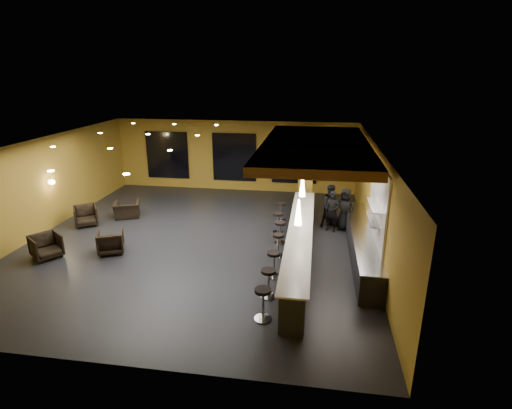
# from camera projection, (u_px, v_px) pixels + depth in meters

# --- Properties ---
(floor) EXTENTS (12.00, 13.00, 0.10)m
(floor) POSITION_uv_depth(u_px,v_px,m) (200.00, 241.00, 14.47)
(floor) COLOR black
(floor) RESTS_ON ground
(ceiling) EXTENTS (12.00, 13.00, 0.10)m
(ceiling) POSITION_uv_depth(u_px,v_px,m) (195.00, 143.00, 13.31)
(ceiling) COLOR black
(wall_back) EXTENTS (12.00, 0.10, 3.50)m
(wall_back) POSITION_uv_depth(u_px,v_px,m) (235.00, 156.00, 20.02)
(wall_back) COLOR #A98126
(wall_back) RESTS_ON floor
(wall_front) EXTENTS (12.00, 0.10, 3.50)m
(wall_front) POSITION_uv_depth(u_px,v_px,m) (100.00, 293.00, 7.76)
(wall_front) COLOR #A98126
(wall_front) RESTS_ON floor
(wall_left) EXTENTS (0.10, 13.00, 3.50)m
(wall_left) POSITION_uv_depth(u_px,v_px,m) (39.00, 187.00, 14.75)
(wall_left) COLOR #A98126
(wall_left) RESTS_ON floor
(wall_right) EXTENTS (0.10, 13.00, 3.50)m
(wall_right) POSITION_uv_depth(u_px,v_px,m) (376.00, 202.00, 13.03)
(wall_right) COLOR #A98126
(wall_right) RESTS_ON floor
(wood_soffit) EXTENTS (3.60, 8.00, 0.28)m
(wood_soffit) POSITION_uv_depth(u_px,v_px,m) (315.00, 146.00, 13.74)
(wood_soffit) COLOR #9A602D
(wood_soffit) RESTS_ON ceiling
(window_left) EXTENTS (2.20, 0.06, 2.40)m
(window_left) POSITION_uv_depth(u_px,v_px,m) (167.00, 155.00, 20.43)
(window_left) COLOR black
(window_left) RESTS_ON wall_back
(window_center) EXTENTS (2.20, 0.06, 2.40)m
(window_center) POSITION_uv_depth(u_px,v_px,m) (234.00, 157.00, 19.93)
(window_center) COLOR black
(window_center) RESTS_ON wall_back
(window_right) EXTENTS (2.20, 0.06, 2.40)m
(window_right) POSITION_uv_depth(u_px,v_px,m) (294.00, 159.00, 19.51)
(window_right) COLOR black
(window_right) RESTS_ON wall_back
(tile_backsplash) EXTENTS (0.06, 3.20, 2.40)m
(tile_backsplash) POSITION_uv_depth(u_px,v_px,m) (378.00, 205.00, 12.03)
(tile_backsplash) COLOR white
(tile_backsplash) RESTS_ON wall_right
(bar_counter) EXTENTS (0.60, 8.00, 1.00)m
(bar_counter) POSITION_uv_depth(u_px,v_px,m) (300.00, 245.00, 12.84)
(bar_counter) COLOR black
(bar_counter) RESTS_ON floor
(bar_top) EXTENTS (0.78, 8.10, 0.05)m
(bar_top) POSITION_uv_depth(u_px,v_px,m) (300.00, 230.00, 12.67)
(bar_top) COLOR silver
(bar_top) RESTS_ON bar_counter
(prep_counter) EXTENTS (0.70, 6.00, 0.86)m
(prep_counter) POSITION_uv_depth(u_px,v_px,m) (362.00, 245.00, 13.04)
(prep_counter) COLOR black
(prep_counter) RESTS_ON floor
(prep_top) EXTENTS (0.72, 6.00, 0.03)m
(prep_top) POSITION_uv_depth(u_px,v_px,m) (363.00, 232.00, 12.90)
(prep_top) COLOR silver
(prep_top) RESTS_ON prep_counter
(wall_shelf_lower) EXTENTS (0.30, 1.50, 0.03)m
(wall_shelf_lower) POSITION_uv_depth(u_px,v_px,m) (373.00, 219.00, 11.99)
(wall_shelf_lower) COLOR silver
(wall_shelf_lower) RESTS_ON wall_right
(wall_shelf_upper) EXTENTS (0.30, 1.50, 0.03)m
(wall_shelf_upper) POSITION_uv_depth(u_px,v_px,m) (374.00, 205.00, 11.84)
(wall_shelf_upper) COLOR silver
(wall_shelf_upper) RESTS_ON wall_right
(column) EXTENTS (0.60, 0.60, 3.50)m
(column) POSITION_uv_depth(u_px,v_px,m) (306.00, 173.00, 16.74)
(column) COLOR olive
(column) RESTS_ON floor
(wall_sconce) EXTENTS (0.22, 0.22, 0.22)m
(wall_sconce) POSITION_uv_depth(u_px,v_px,m) (52.00, 182.00, 15.18)
(wall_sconce) COLOR #FFE5B2
(wall_sconce) RESTS_ON wall_left
(pendant_0) EXTENTS (0.20, 0.20, 0.70)m
(pendant_0) POSITION_uv_depth(u_px,v_px,m) (298.00, 212.00, 10.37)
(pendant_0) COLOR white
(pendant_0) RESTS_ON wood_soffit
(pendant_1) EXTENTS (0.20, 0.20, 0.70)m
(pendant_1) POSITION_uv_depth(u_px,v_px,m) (302.00, 186.00, 12.71)
(pendant_1) COLOR white
(pendant_1) RESTS_ON wood_soffit
(pendant_2) EXTENTS (0.20, 0.20, 0.70)m
(pendant_2) POSITION_uv_depth(u_px,v_px,m) (305.00, 168.00, 15.05)
(pendant_2) COLOR white
(pendant_2) RESTS_ON wood_soffit
(staff_a) EXTENTS (0.67, 0.56, 1.57)m
(staff_a) POSITION_uv_depth(u_px,v_px,m) (332.00, 211.00, 15.04)
(staff_a) COLOR black
(staff_a) RESTS_ON floor
(staff_b) EXTENTS (0.99, 0.88, 1.71)m
(staff_b) POSITION_uv_depth(u_px,v_px,m) (331.00, 206.00, 15.41)
(staff_b) COLOR black
(staff_b) RESTS_ON floor
(staff_c) EXTENTS (0.92, 0.73, 1.64)m
(staff_c) POSITION_uv_depth(u_px,v_px,m) (345.00, 210.00, 15.15)
(staff_c) COLOR black
(staff_c) RESTS_ON floor
(armchair_a) EXTENTS (1.20, 1.20, 0.79)m
(armchair_a) POSITION_uv_depth(u_px,v_px,m) (46.00, 246.00, 13.02)
(armchair_a) COLOR black
(armchair_a) RESTS_ON floor
(armchair_b) EXTENTS (1.10, 1.11, 0.77)m
(armchair_b) POSITION_uv_depth(u_px,v_px,m) (111.00, 242.00, 13.39)
(armchair_b) COLOR black
(armchair_b) RESTS_ON floor
(armchair_c) EXTENTS (1.18, 1.19, 0.79)m
(armchair_c) POSITION_uv_depth(u_px,v_px,m) (86.00, 216.00, 15.73)
(armchair_c) COLOR black
(armchair_c) RESTS_ON floor
(armchair_d) EXTENTS (1.27, 1.20, 0.66)m
(armchair_d) POSITION_uv_depth(u_px,v_px,m) (127.00, 210.00, 16.59)
(armchair_d) COLOR black
(armchair_d) RESTS_ON floor
(bar_stool_0) EXTENTS (0.43, 0.43, 0.86)m
(bar_stool_0) POSITION_uv_depth(u_px,v_px,m) (263.00, 300.00, 9.71)
(bar_stool_0) COLOR silver
(bar_stool_0) RESTS_ON floor
(bar_stool_1) EXTENTS (0.42, 0.42, 0.82)m
(bar_stool_1) POSITION_uv_depth(u_px,v_px,m) (268.00, 280.00, 10.70)
(bar_stool_1) COLOR silver
(bar_stool_1) RESTS_ON floor
(bar_stool_2) EXTENTS (0.41, 0.41, 0.81)m
(bar_stool_2) POSITION_uv_depth(u_px,v_px,m) (274.00, 261.00, 11.73)
(bar_stool_2) COLOR silver
(bar_stool_2) RESTS_ON floor
(bar_stool_3) EXTENTS (0.40, 0.40, 0.79)m
(bar_stool_3) POSITION_uv_depth(u_px,v_px,m) (278.00, 242.00, 13.06)
(bar_stool_3) COLOR silver
(bar_stool_3) RESTS_ON floor
(bar_stool_4) EXTENTS (0.41, 0.41, 0.81)m
(bar_stool_4) POSITION_uv_depth(u_px,v_px,m) (280.00, 230.00, 14.02)
(bar_stool_4) COLOR silver
(bar_stool_4) RESTS_ON floor
(bar_stool_5) EXTENTS (0.40, 0.40, 0.79)m
(bar_stool_5) POSITION_uv_depth(u_px,v_px,m) (278.00, 220.00, 14.96)
(bar_stool_5) COLOR silver
(bar_stool_5) RESTS_ON floor
(bar_stool_6) EXTENTS (0.38, 0.38, 0.76)m
(bar_stool_6) POSITION_uv_depth(u_px,v_px,m) (281.00, 209.00, 16.18)
(bar_stool_6) COLOR silver
(bar_stool_6) RESTS_ON floor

